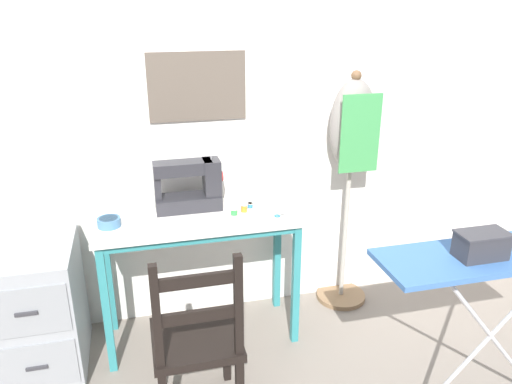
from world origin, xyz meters
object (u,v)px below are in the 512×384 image
at_px(wooden_chair, 197,341).
at_px(filing_cabinet, 40,308).
at_px(scissors, 283,215).
at_px(ironing_board, 506,261).
at_px(sewing_machine, 192,187).
at_px(thread_spool_near_machine, 234,212).
at_px(fabric_bowl, 109,222).
at_px(storage_box, 481,245).
at_px(thread_spool_mid_table, 244,208).
at_px(dress_form, 352,144).
at_px(thread_spool_far_edge, 250,206).

relative_size(wooden_chair, filing_cabinet, 1.27).
distance_m(scissors, ironing_board, 1.10).
distance_m(sewing_machine, ironing_board, 1.59).
bearing_deg(ironing_board, thread_spool_near_machine, 140.01).
height_order(sewing_machine, wooden_chair, sewing_machine).
xyz_separation_m(fabric_bowl, filing_cabinet, (-0.39, -0.04, -0.44)).
distance_m(filing_cabinet, storage_box, 2.17).
bearing_deg(filing_cabinet, fabric_bowl, 5.40).
distance_m(scissors, thread_spool_mid_table, 0.22).
xyz_separation_m(thread_spool_near_machine, ironing_board, (1.02, -0.86, 0.02)).
height_order(sewing_machine, storage_box, sewing_machine).
bearing_deg(filing_cabinet, storage_box, -24.28).
xyz_separation_m(wooden_chair, ironing_board, (1.32, -0.30, 0.39)).
bearing_deg(dress_form, thread_spool_far_edge, -169.73).
bearing_deg(wooden_chair, storage_box, -15.35).
relative_size(dress_form, ironing_board, 1.29).
height_order(thread_spool_far_edge, wooden_chair, wooden_chair).
relative_size(thread_spool_mid_table, storage_box, 0.21).
distance_m(fabric_bowl, scissors, 0.92).
height_order(thread_spool_mid_table, wooden_chair, wooden_chair).
relative_size(sewing_machine, dress_form, 0.25).
bearing_deg(wooden_chair, thread_spool_mid_table, 58.79).
relative_size(thread_spool_near_machine, wooden_chair, 0.05).
bearing_deg(sewing_machine, thread_spool_mid_table, -23.61).
distance_m(fabric_bowl, thread_spool_mid_table, 0.72).
relative_size(fabric_bowl, dress_form, 0.08).
xyz_separation_m(scissors, thread_spool_near_machine, (-0.25, 0.07, 0.02)).
bearing_deg(dress_form, wooden_chair, -144.34).
relative_size(sewing_machine, thread_spool_near_machine, 8.41).
distance_m(scissors, wooden_chair, 0.82).
bearing_deg(ironing_board, fabric_bowl, 152.47).
bearing_deg(ironing_board, storage_box, -172.13).
bearing_deg(sewing_machine, dress_form, 2.70).
xyz_separation_m(dress_form, ironing_board, (0.27, -1.05, -0.25)).
xyz_separation_m(wooden_chair, dress_form, (1.05, 0.75, 0.65)).
distance_m(fabric_bowl, thread_spool_far_edge, 0.77).
height_order(thread_spool_far_edge, ironing_board, ironing_board).
distance_m(fabric_bowl, thread_spool_near_machine, 0.66).
bearing_deg(thread_spool_near_machine, sewing_machine, 144.80).
bearing_deg(fabric_bowl, scissors, -5.42).
relative_size(thread_spool_near_machine, storage_box, 0.21).
relative_size(fabric_bowl, scissors, 0.86).
distance_m(thread_spool_far_edge, storage_box, 1.22).
xyz_separation_m(sewing_machine, scissors, (0.46, -0.22, -0.13)).
height_order(thread_spool_near_machine, storage_box, storage_box).
bearing_deg(scissors, filing_cabinet, 177.82).
relative_size(fabric_bowl, thread_spool_near_machine, 2.67).
bearing_deg(thread_spool_near_machine, wooden_chair, -117.76).
xyz_separation_m(thread_spool_near_machine, storage_box, (0.86, -0.88, 0.13)).
bearing_deg(sewing_machine, wooden_chair, -97.10).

